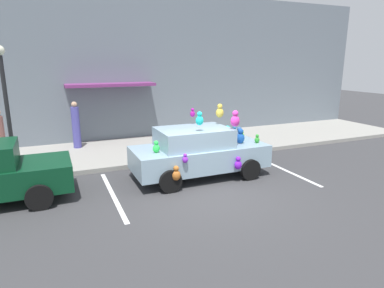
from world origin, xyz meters
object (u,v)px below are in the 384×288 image
(street_lamp_post, at_px, (6,97))
(pedestrian_near_shopfront, at_px, (0,138))
(pedestrian_walking_past, at_px, (76,126))
(plush_covered_car, at_px, (199,151))

(street_lamp_post, xyz_separation_m, pedestrian_near_shopfront, (-0.47, 1.30, -1.44))
(pedestrian_walking_past, bearing_deg, street_lamp_post, -128.29)
(plush_covered_car, relative_size, street_lamp_post, 1.09)
(pedestrian_near_shopfront, bearing_deg, street_lamp_post, -70.19)
(plush_covered_car, height_order, street_lamp_post, street_lamp_post)
(pedestrian_near_shopfront, distance_m, pedestrian_walking_past, 2.78)
(plush_covered_car, bearing_deg, street_lamp_post, 158.36)
(pedestrian_near_shopfront, relative_size, pedestrian_walking_past, 1.02)
(plush_covered_car, relative_size, pedestrian_near_shopfront, 2.21)
(plush_covered_car, bearing_deg, pedestrian_near_shopfront, 149.35)
(street_lamp_post, relative_size, pedestrian_near_shopfront, 2.03)
(street_lamp_post, bearing_deg, plush_covered_car, -21.64)
(street_lamp_post, height_order, pedestrian_near_shopfront, street_lamp_post)
(pedestrian_walking_past, bearing_deg, pedestrian_near_shopfront, -153.24)
(street_lamp_post, distance_m, pedestrian_near_shopfront, 1.99)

